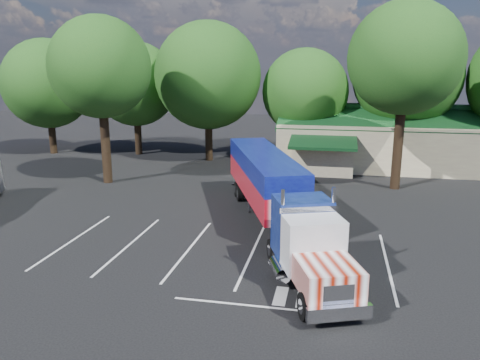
% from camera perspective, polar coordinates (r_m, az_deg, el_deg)
% --- Properties ---
extents(ground, '(120.00, 120.00, 0.00)m').
position_cam_1_polar(ground, '(29.34, -2.66, -4.05)').
color(ground, black).
rests_on(ground, ground).
extents(event_hall, '(24.20, 14.12, 5.55)m').
position_cam_1_polar(event_hall, '(45.88, 20.03, 4.48)').
color(event_hall, beige).
rests_on(event_hall, ground).
extents(tree_row_a, '(9.00, 9.00, 11.68)m').
position_cam_1_polar(tree_row_a, '(52.32, -22.43, 10.79)').
color(tree_row_a, black).
rests_on(tree_row_a, ground).
extents(tree_row_b, '(8.40, 8.40, 11.35)m').
position_cam_1_polar(tree_row_b, '(49.12, -12.63, 11.32)').
color(tree_row_b, black).
rests_on(tree_row_b, ground).
extents(tree_row_c, '(10.00, 10.00, 13.05)m').
position_cam_1_polar(tree_row_c, '(44.88, -3.94, 12.57)').
color(tree_row_c, black).
rests_on(tree_row_c, ground).
extents(tree_row_d, '(8.00, 8.00, 10.60)m').
position_cam_1_polar(tree_row_d, '(44.72, 7.93, 10.60)').
color(tree_row_d, black).
rests_on(tree_row_d, ground).
extents(tree_row_e, '(9.60, 9.60, 12.90)m').
position_cam_1_polar(tree_row_e, '(45.47, 19.68, 11.89)').
color(tree_row_e, black).
rests_on(tree_row_e, ground).
extents(tree_near_left, '(7.60, 7.60, 12.65)m').
position_cam_1_polar(tree_near_left, '(37.37, -16.67, 12.98)').
color(tree_near_left, black).
rests_on(tree_near_left, ground).
extents(tree_near_right, '(8.00, 8.00, 13.50)m').
position_cam_1_polar(tree_near_right, '(35.85, 19.48, 13.80)').
color(tree_near_right, black).
rests_on(tree_near_right, ground).
extents(semi_truck, '(8.96, 18.98, 4.06)m').
position_cam_1_polar(semi_truck, '(26.02, 4.06, -1.14)').
color(semi_truck, black).
rests_on(semi_truck, ground).
extents(woman, '(0.54, 0.67, 1.61)m').
position_cam_1_polar(woman, '(22.72, 4.70, -7.36)').
color(woman, black).
rests_on(woman, ground).
extents(bicycle, '(0.84, 1.79, 0.91)m').
position_cam_1_polar(bicycle, '(29.87, 1.20, -2.80)').
color(bicycle, black).
rests_on(bicycle, ground).
extents(silver_sedan, '(4.90, 3.02, 1.53)m').
position_cam_1_polar(silver_sedan, '(41.92, 8.71, 2.33)').
color(silver_sedan, '#9EA1A6').
rests_on(silver_sedan, ground).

